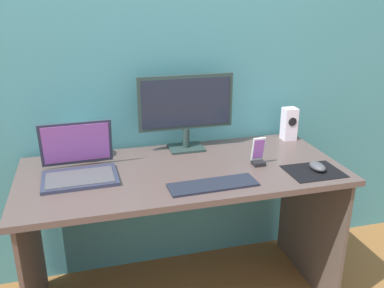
% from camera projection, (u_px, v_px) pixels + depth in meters
% --- Properties ---
extents(wall_back, '(6.00, 0.04, 2.50)m').
position_uv_depth(wall_back, '(163.00, 50.00, 2.12)').
color(wall_back, teal).
rests_on(wall_back, ground_plane).
extents(desk, '(1.50, 0.68, 0.75)m').
position_uv_depth(desk, '(183.00, 197.00, 1.99)').
color(desk, brown).
rests_on(desk, ground_plane).
extents(monitor, '(0.50, 0.14, 0.39)m').
position_uv_depth(monitor, '(186.00, 108.00, 2.11)').
color(monitor, '#263836').
rests_on(monitor, desk).
extents(speaker_right, '(0.07, 0.07, 0.18)m').
position_uv_depth(speaker_right, '(289.00, 124.00, 2.30)').
color(speaker_right, white).
rests_on(speaker_right, desk).
extents(laptop, '(0.33, 0.29, 0.23)m').
position_uv_depth(laptop, '(79.00, 166.00, 1.85)').
color(laptop, '#2D3147').
rests_on(laptop, desk).
extents(fishbowl, '(0.17, 0.17, 0.17)m').
position_uv_depth(fishbowl, '(86.00, 143.00, 2.04)').
color(fishbowl, silver).
rests_on(fishbowl, desk).
extents(keyboard_external, '(0.39, 0.14, 0.01)m').
position_uv_depth(keyboard_external, '(213.00, 185.00, 1.77)').
color(keyboard_external, '#1F2330').
rests_on(keyboard_external, desk).
extents(mousepad, '(0.25, 0.20, 0.00)m').
position_uv_depth(mousepad, '(314.00, 171.00, 1.91)').
color(mousepad, black).
rests_on(mousepad, desk).
extents(mouse, '(0.06, 0.10, 0.04)m').
position_uv_depth(mouse, '(317.00, 166.00, 1.91)').
color(mouse, '#46464D').
rests_on(mouse, mousepad).
extents(phone_in_dock, '(0.06, 0.05, 0.14)m').
position_uv_depth(phone_in_dock, '(258.00, 155.00, 1.97)').
color(phone_in_dock, black).
rests_on(phone_in_dock, desk).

